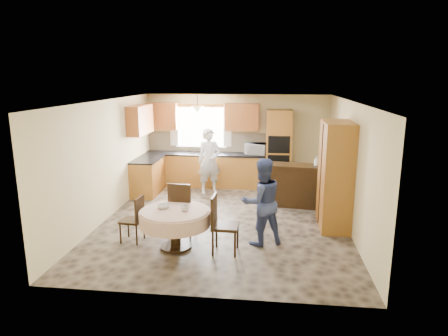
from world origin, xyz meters
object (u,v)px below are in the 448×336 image
person_dining (262,202)px  sideboard (298,187)px  oven_tower (279,150)px  chair_back (181,206)px  chair_right (221,221)px  chair_left (135,217)px  cupboard (335,175)px  person_sink (209,161)px  dining_table (175,218)px

person_dining → sideboard: bearing=-134.1°
oven_tower → chair_back: bearing=-117.6°
chair_right → chair_left: bearing=82.8°
cupboard → person_sink: size_ratio=1.26×
cupboard → chair_right: size_ratio=2.10×
oven_tower → chair_left: 4.78m
chair_left → chair_right: size_ratio=0.84×
oven_tower → person_sink: oven_tower is taller
chair_right → person_sink: size_ratio=0.60×
oven_tower → dining_table: oven_tower is taller
sideboard → person_sink: size_ratio=0.77×
chair_right → person_dining: 0.84m
sideboard → chair_back: bearing=-130.4°
sideboard → chair_back: 3.10m
sideboard → person_dining: (-0.79, -2.27, 0.33)m
cupboard → chair_right: 2.61m
chair_left → cupboard: bearing=114.6°
chair_back → person_dining: 1.54m
chair_back → person_sink: bearing=-88.4°
chair_back → chair_left: bearing=29.8°
person_sink → person_dining: person_sink is taller
dining_table → person_sink: bearing=88.8°
sideboard → person_sink: bearing=166.9°
chair_left → chair_back: size_ratio=0.82×
sideboard → person_dining: bearing=-101.5°
dining_table → chair_left: size_ratio=1.45×
person_sink → cupboard: bearing=-60.1°
oven_tower → chair_back: 4.05m
sideboard → person_sink: 2.39m
dining_table → chair_left: chair_left is taller
person_dining → person_sink: bearing=-90.4°
cupboard → dining_table: cupboard is taller
chair_right → person_sink: (-0.74, 3.55, 0.28)m
chair_left → chair_back: bearing=123.0°
chair_left → chair_right: bearing=87.4°
sideboard → dining_table: bearing=-123.2°
chair_back → chair_right: bearing=145.6°
dining_table → person_dining: bearing=13.9°
chair_right → dining_table: bearing=87.0°
sideboard → dining_table: 3.49m
chair_left → person_sink: person_sink is taller
oven_tower → dining_table: (-1.84, -4.13, -0.51)m
dining_table → chair_left: 0.82m
sideboard → chair_back: chair_back is taller
sideboard → cupboard: size_ratio=0.61×
dining_table → sideboard: bearing=49.2°
cupboard → person_dining: cupboard is taller
cupboard → chair_right: (-2.10, -1.47, -0.50)m
person_sink → chair_back: bearing=-115.6°
chair_left → chair_right: (1.60, -0.26, 0.09)m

